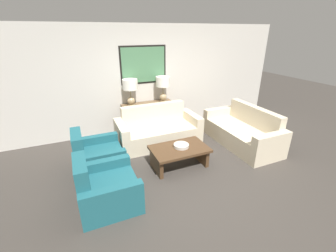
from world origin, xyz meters
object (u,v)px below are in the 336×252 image
Objects in this scene: table_lamp_right at (163,84)px; armchair_near_back_wall at (97,157)px; coffee_table at (179,153)px; table_lamp_left at (130,87)px; decorative_bowl at (181,146)px; armchair_near_camera at (106,189)px; console_table at (148,117)px; couch_by_back_wall at (158,131)px; couch_by_side at (243,132)px.

armchair_near_back_wall is (-1.91, -1.35, -0.95)m from table_lamp_right.
table_lamp_left is at bearing 103.13° from coffee_table.
table_lamp_right reaches higher than decorative_bowl.
armchair_near_camera is (-1.06, -2.35, -0.95)m from table_lamp_left.
couch_by_back_wall is at bearing -90.00° from console_table.
console_table is 4.48× the size of decorative_bowl.
armchair_near_back_wall is (-1.48, -1.35, -0.11)m from console_table.
couch_by_back_wall reaches higher than console_table.
armchair_near_back_wall is 1.00m from armchair_near_camera.
console_table is 0.94m from table_lamp_right.
coffee_table is at bearing -89.68° from couch_by_back_wall.
console_table reaches higher than decorative_bowl.
armchair_near_camera is at bearing -161.52° from coffee_table.
console_table is at bearing 57.73° from armchair_near_camera.
couch_by_back_wall is at bearing 90.32° from coffee_table.
armchair_near_camera reaches higher than coffee_table.
armchair_near_back_wall reaches higher than console_table.
couch_by_side is at bearing 8.75° from decorative_bowl.
table_lamp_right reaches higher than armchair_near_camera.
couch_by_back_wall reaches higher than coffee_table.
decorative_bowl reaches higher than coffee_table.
couch_by_side is (2.22, -1.56, -0.93)m from table_lamp_left.
console_table is 0.69× the size of couch_by_side.
decorative_bowl is 1.63m from armchair_near_camera.
table_lamp_left reaches higher than decorative_bowl.
armchair_near_camera is (-1.48, -1.64, -0.02)m from couch_by_back_wall.
decorative_bowl is at bearing -87.31° from couch_by_back_wall.
couch_by_side is (1.80, -1.56, -0.09)m from console_table.
couch_by_side reaches higher than decorative_bowl.
console_table is 2.78m from armchair_near_camera.
couch_by_side is at bearing -25.40° from couch_by_back_wall.
table_lamp_right reaches higher than couch_by_back_wall.
couch_by_side is 1.76× the size of coffee_table.
console_table is 2.04× the size of table_lamp_right.
couch_by_side is (1.37, -1.56, -0.93)m from table_lamp_right.
couch_by_back_wall is 1.99m from couch_by_side.
couch_by_side is 3.37m from armchair_near_camera.
armchair_near_back_wall is at bearing -156.54° from couch_by_back_wall.
coffee_table is (0.43, -1.85, -0.92)m from table_lamp_left.
armchair_near_camera is (-3.28, -0.79, -0.02)m from couch_by_side.
coffee_table is 0.15m from decorative_bowl.
decorative_bowl is (0.05, -1.12, 0.14)m from couch_by_back_wall.
couch_by_back_wall is at bearing -59.03° from table_lamp_left.
table_lamp_left is at bearing 51.98° from armchair_near_back_wall.
couch_by_back_wall is 2.12× the size of armchair_near_camera.
armchair_near_back_wall is at bearing -144.67° from table_lamp_right.
armchair_near_camera is at bearing -129.10° from table_lamp_right.
console_table is 1.83m from decorative_bowl.
table_lamp_right is at bearing 0.00° from console_table.
decorative_bowl is 0.33× the size of armchair_near_back_wall.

